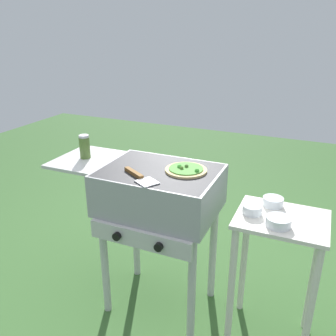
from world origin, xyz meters
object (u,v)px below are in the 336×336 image
at_px(grill, 157,194).
at_px(sauce_jar, 85,147).
at_px(topping_bowl_near, 278,222).
at_px(topping_bowl_far, 273,202).
at_px(spatula, 139,177).
at_px(pizza_veggie, 186,170).
at_px(topping_bowl_middle, 252,210).
at_px(prep_table, 277,255).

xyz_separation_m(grill, sauce_jar, (-0.47, 0.00, 0.21)).
distance_m(sauce_jar, topping_bowl_near, 1.16).
bearing_deg(topping_bowl_far, spatula, -158.67).
relative_size(pizza_veggie, topping_bowl_middle, 2.33).
bearing_deg(topping_bowl_near, topping_bowl_far, 105.28).
bearing_deg(topping_bowl_middle, topping_bowl_near, -27.56).
xyz_separation_m(pizza_veggie, topping_bowl_near, (0.51, -0.13, -0.13)).
xyz_separation_m(spatula, topping_bowl_near, (0.70, 0.05, -0.13)).
distance_m(sauce_jar, topping_bowl_far, 1.10).
bearing_deg(topping_bowl_near, sauce_jar, 175.59).
relative_size(prep_table, topping_bowl_near, 6.40).
bearing_deg(topping_bowl_far, topping_bowl_near, -74.72).
relative_size(topping_bowl_far, topping_bowl_middle, 1.09).
relative_size(spatula, topping_bowl_near, 2.14).
bearing_deg(grill, topping_bowl_far, 10.80).
bearing_deg(topping_bowl_middle, sauce_jar, 179.05).
relative_size(spatula, topping_bowl_middle, 2.60).
distance_m(grill, spatula, 0.21).
relative_size(grill, prep_table, 1.27).
bearing_deg(prep_table, sauce_jar, -179.99).
bearing_deg(topping_bowl_middle, spatula, -167.65).
distance_m(pizza_veggie, prep_table, 0.64).
relative_size(prep_table, topping_bowl_middle, 7.79).
height_order(pizza_veggie, topping_bowl_far, pizza_veggie).
xyz_separation_m(grill, topping_bowl_far, (0.61, 0.12, 0.02)).
height_order(spatula, topping_bowl_far, spatula).
distance_m(sauce_jar, spatula, 0.46).
height_order(pizza_veggie, prep_table, pizza_veggie).
distance_m(prep_table, topping_bowl_middle, 0.28).
xyz_separation_m(sauce_jar, topping_bowl_far, (1.08, 0.11, -0.19)).
height_order(prep_table, topping_bowl_far, topping_bowl_far).
xyz_separation_m(pizza_veggie, spatula, (-0.19, -0.18, -0.00)).
distance_m(topping_bowl_far, topping_bowl_middle, 0.15).
bearing_deg(topping_bowl_middle, grill, 178.66).
relative_size(grill, topping_bowl_far, 9.06).
height_order(pizza_veggie, sauce_jar, sauce_jar).
bearing_deg(topping_bowl_far, sauce_jar, -174.07).
bearing_deg(grill, topping_bowl_near, -7.14).
xyz_separation_m(grill, topping_bowl_middle, (0.53, -0.01, 0.02)).
bearing_deg(topping_bowl_near, topping_bowl_middle, 152.44).
distance_m(pizza_veggie, sauce_jar, 0.63).
bearing_deg(topping_bowl_middle, pizza_veggie, 171.09).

